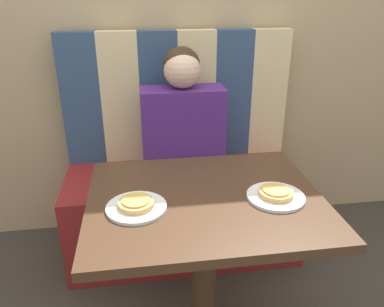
% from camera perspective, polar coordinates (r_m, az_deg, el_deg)
% --- Properties ---
extents(wall_back, '(7.00, 0.05, 2.60)m').
position_cam_1_polar(wall_back, '(2.18, -2.71, 20.48)').
color(wall_back, tan).
rests_on(wall_back, ground_plane).
extents(booth_seat, '(1.27, 0.56, 0.50)m').
position_cam_1_polar(booth_seat, '(2.19, -1.28, -8.66)').
color(booth_seat, maroon).
rests_on(booth_seat, ground_plane).
extents(booth_backrest, '(1.27, 0.09, 0.73)m').
position_cam_1_polar(booth_backrest, '(2.16, -2.22, 8.66)').
color(booth_backrest, navy).
rests_on(booth_backrest, booth_seat).
extents(dining_table, '(0.85, 0.70, 0.73)m').
position_cam_1_polar(dining_table, '(1.44, 1.96, -10.28)').
color(dining_table, '#422B1C').
rests_on(dining_table, ground_plane).
extents(person, '(0.43, 0.21, 0.67)m').
position_cam_1_polar(person, '(1.95, -1.44, 5.67)').
color(person, '#4C237A').
rests_on(person, booth_seat).
extents(plate_left, '(0.21, 0.21, 0.01)m').
position_cam_1_polar(plate_left, '(1.31, -8.47, -8.12)').
color(plate_left, white).
rests_on(plate_left, dining_table).
extents(plate_right, '(0.21, 0.21, 0.01)m').
position_cam_1_polar(plate_right, '(1.39, 12.62, -6.44)').
color(plate_right, white).
rests_on(plate_right, dining_table).
extents(pizza_left, '(0.12, 0.12, 0.03)m').
position_cam_1_polar(pizza_left, '(1.30, -8.52, -7.47)').
color(pizza_left, tan).
rests_on(pizza_left, plate_left).
extents(pizza_right, '(0.12, 0.12, 0.03)m').
position_cam_1_polar(pizza_right, '(1.39, 12.68, -5.81)').
color(pizza_right, tan).
rests_on(pizza_right, plate_right).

